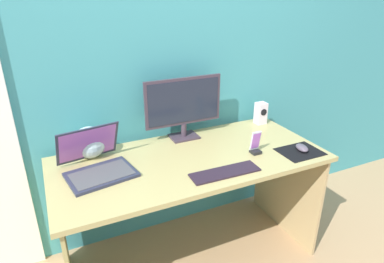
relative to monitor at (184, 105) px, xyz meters
The scene contains 11 objects.
ground_plane 1.01m from the monitor, 105.87° to the right, with size 8.00×8.00×0.00m, color tan.
wall_back 0.33m from the monitor, 117.69° to the left, with size 6.00×0.04×2.50m, color teal.
desk 0.47m from the monitor, 105.87° to the right, with size 1.57×0.72×0.75m.
monitor is the anchor object (origin of this frame).
speaker_right 0.62m from the monitor, ahead, with size 0.07×0.07×0.16m.
laptop 0.66m from the monitor, 160.62° to the right, with size 0.39×0.39×0.23m.
fishbowl 0.61m from the monitor, behind, with size 0.19×0.19×0.19m, color silver.
keyboard_external 0.56m from the monitor, 88.50° to the right, with size 0.38×0.11×0.01m, color black.
mousepad 0.76m from the monitor, 41.66° to the right, with size 0.25×0.20×0.00m, color black.
mouse 0.77m from the monitor, 40.54° to the right, with size 0.06×0.10×0.04m, color #564A59.
phone_in_dock 0.51m from the monitor, 52.60° to the right, with size 0.06×0.05×0.14m.
Camera 1 is at (-0.72, -1.56, 1.66)m, focal length 31.19 mm.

